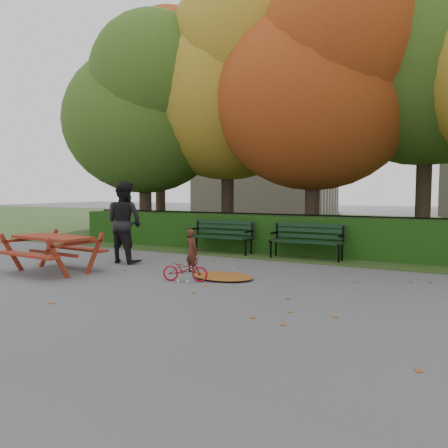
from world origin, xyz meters
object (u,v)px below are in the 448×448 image
at_px(tree_d, 443,38).
at_px(child, 192,251).
at_px(tree_c, 323,82).
at_px(bicycle, 185,269).
at_px(bench_right, 307,238).
at_px(picnic_table, 53,244).
at_px(bench_left, 222,234).
at_px(adult, 124,222).
at_px(tree_b, 234,81).
at_px(tree_a, 147,109).
at_px(tree_f, 163,99).

distance_m(tree_d, child, 9.52).
height_order(tree_c, bicycle, tree_c).
distance_m(child, bicycle, 0.93).
height_order(bench_right, picnic_table, bench_right).
height_order(tree_c, bench_left, tree_c).
relative_size(tree_c, bench_right, 4.44).
xyz_separation_m(tree_d, adult, (-6.44, -6.05, -5.02)).
relative_size(bench_left, adult, 0.94).
xyz_separation_m(tree_b, bench_left, (1.14, -3.04, -4.88)).
bearing_deg(bench_left, tree_b, 110.58).
distance_m(tree_d, adult, 10.16).
bearing_deg(picnic_table, tree_d, 53.22).
height_order(tree_b, tree_d, tree_d).
bearing_deg(tree_d, picnic_table, -132.11).
xyz_separation_m(tree_a, child, (4.70, -4.74, -4.07)).
xyz_separation_m(tree_c, bench_left, (-2.13, -2.26, -4.30)).
distance_m(adult, bicycle, 2.80).
height_order(tree_b, tree_c, tree_b).
distance_m(tree_b, bench_right, 6.76).
xyz_separation_m(tree_f, picnic_table, (4.06, -9.70, -5.10)).
relative_size(tree_d, adult, 4.99).
height_order(tree_b, bench_left, tree_b).
bearing_deg(tree_b, child, -71.68).
height_order(bench_left, picnic_table, bench_left).
relative_size(tree_a, picnic_table, 3.95).
xyz_separation_m(tree_a, bench_left, (3.89, -1.88, -4.00)).
xyz_separation_m(tree_a, tree_c, (6.02, 0.38, 0.30)).
bearing_deg(tree_f, tree_a, -62.02).
bearing_deg(tree_a, bench_left, -25.76).
bearing_deg(bench_left, tree_d, 34.26).
relative_size(bench_right, child, 1.99).
relative_size(tree_b, bench_right, 4.88).
bearing_deg(bench_right, adult, -145.47).
height_order(tree_d, picnic_table, tree_d).
distance_m(picnic_table, adult, 1.76).
bearing_deg(adult, tree_d, -132.99).
bearing_deg(tree_f, bicycle, -52.79).
distance_m(picnic_table, bicycle, 3.01).
distance_m(tree_a, bench_right, 7.69).
relative_size(bench_left, bicycle, 2.10).
distance_m(tree_f, adult, 10.40).
bearing_deg(tree_c, bench_right, -83.30).
xyz_separation_m(tree_f, child, (6.65, -8.40, -5.24)).
distance_m(tree_f, picnic_table, 11.69).
relative_size(picnic_table, bicycle, 2.20).
xyz_separation_m(tree_a, tree_b, (2.74, 1.17, 0.88)).
distance_m(tree_d, bicycle, 10.07).
bearing_deg(picnic_table, tree_c, 64.01).
height_order(tree_d, bench_right, tree_d).
relative_size(tree_a, tree_c, 0.94).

